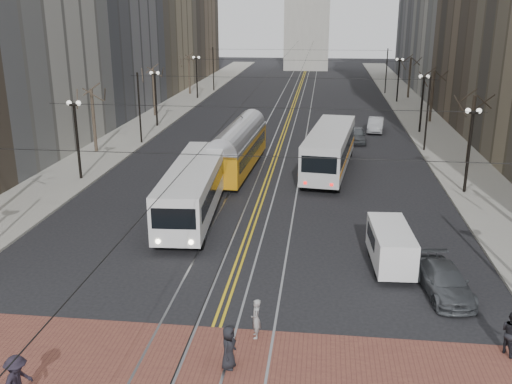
% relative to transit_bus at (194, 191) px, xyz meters
% --- Properties ---
extents(ground, '(260.00, 260.00, 0.00)m').
position_rel_transit_bus_xyz_m(ground, '(3.68, -11.63, -1.58)').
color(ground, black).
rests_on(ground, ground).
extents(sidewalk_left, '(5.00, 140.00, 0.15)m').
position_rel_transit_bus_xyz_m(sidewalk_left, '(-11.32, 33.37, -1.50)').
color(sidewalk_left, gray).
rests_on(sidewalk_left, ground).
extents(sidewalk_right, '(5.00, 140.00, 0.15)m').
position_rel_transit_bus_xyz_m(sidewalk_right, '(18.68, 33.37, -1.50)').
color(sidewalk_right, gray).
rests_on(sidewalk_right, ground).
extents(crosswalk_band, '(25.00, 6.00, 0.01)m').
position_rel_transit_bus_xyz_m(crosswalk_band, '(3.68, -15.63, -1.57)').
color(crosswalk_band, brown).
rests_on(crosswalk_band, ground).
extents(streetcar_rails, '(4.80, 130.00, 0.02)m').
position_rel_transit_bus_xyz_m(streetcar_rails, '(3.68, 33.37, -1.57)').
color(streetcar_rails, gray).
rests_on(streetcar_rails, ground).
extents(centre_lines, '(0.42, 130.00, 0.01)m').
position_rel_transit_bus_xyz_m(centre_lines, '(3.68, 33.37, -1.57)').
color(centre_lines, gold).
rests_on(centre_lines, ground).
extents(lamp_posts, '(27.60, 57.20, 5.60)m').
position_rel_transit_bus_xyz_m(lamp_posts, '(3.68, 17.12, 1.22)').
color(lamp_posts, black).
rests_on(lamp_posts, ground).
extents(street_trees, '(31.68, 53.28, 5.60)m').
position_rel_transit_bus_xyz_m(street_trees, '(3.68, 23.62, 1.22)').
color(street_trees, '#382D23').
rests_on(street_trees, ground).
extents(trolley_wires, '(25.96, 120.00, 6.60)m').
position_rel_transit_bus_xyz_m(trolley_wires, '(3.68, 23.20, 2.20)').
color(trolley_wires, black).
rests_on(trolley_wires, ground).
extents(transit_bus, '(3.36, 12.75, 3.15)m').
position_rel_transit_bus_xyz_m(transit_bus, '(0.00, 0.00, 0.00)').
color(transit_bus, silver).
rests_on(transit_bus, ground).
extents(streetcar, '(2.96, 12.72, 2.97)m').
position_rel_transit_bus_xyz_m(streetcar, '(1.18, 10.30, -0.09)').
color(streetcar, orange).
rests_on(streetcar, ground).
extents(rear_bus, '(4.26, 12.97, 3.32)m').
position_rel_transit_bus_xyz_m(rear_bus, '(8.19, 10.84, 0.08)').
color(rear_bus, '#BCBCBC').
rests_on(rear_bus, ground).
extents(cargo_van, '(2.04, 4.69, 2.03)m').
position_rel_transit_bus_xyz_m(cargo_van, '(11.07, -6.14, -0.56)').
color(cargo_van, white).
rests_on(cargo_van, ground).
extents(sedan_grey, '(1.72, 4.12, 1.39)m').
position_rel_transit_bus_xyz_m(sedan_grey, '(10.85, 21.46, -0.88)').
color(sedan_grey, '#464A4E').
rests_on(sedan_grey, ground).
extents(sedan_silver, '(2.07, 4.51, 1.43)m').
position_rel_transit_bus_xyz_m(sedan_silver, '(13.00, 26.65, -0.86)').
color(sedan_silver, '#989A9F').
rests_on(sedan_silver, ground).
extents(sedan_parked, '(2.31, 4.60, 1.28)m').
position_rel_transit_bus_xyz_m(sedan_parked, '(13.18, -8.70, -0.94)').
color(sedan_parked, '#42464A').
rests_on(sedan_parked, ground).
extents(pedestrian_a, '(0.66, 0.87, 1.61)m').
position_rel_transit_bus_xyz_m(pedestrian_a, '(4.61, -15.19, -0.76)').
color(pedestrian_a, black).
rests_on(pedestrian_a, crosswalk_band).
extents(pedestrian_b, '(0.46, 0.63, 1.59)m').
position_rel_transit_bus_xyz_m(pedestrian_b, '(5.32, -13.13, -0.77)').
color(pedestrian_b, gray).
rests_on(pedestrian_b, crosswalk_band).
extents(pedestrian_c, '(0.95, 1.04, 1.73)m').
position_rel_transit_bus_xyz_m(pedestrian_c, '(14.68, -13.13, -0.70)').
color(pedestrian_c, black).
rests_on(pedestrian_c, crosswalk_band).
extents(pedestrian_d, '(0.88, 1.32, 1.91)m').
position_rel_transit_bus_xyz_m(pedestrian_d, '(-1.56, -18.13, -0.61)').
color(pedestrian_d, black).
rests_on(pedestrian_d, crosswalk_band).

